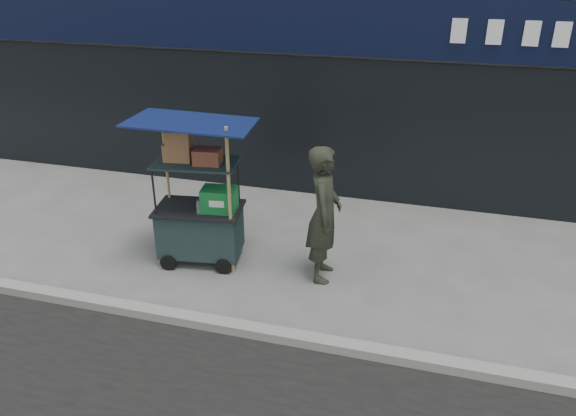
% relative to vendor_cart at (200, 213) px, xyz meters
% --- Properties ---
extents(ground, '(80.00, 80.00, 0.00)m').
position_rel_vendor_cart_xyz_m(ground, '(0.93, -1.22, -0.74)').
color(ground, '#5D5E59').
rests_on(ground, ground).
extents(curb, '(80.00, 0.18, 0.12)m').
position_rel_vendor_cart_xyz_m(curb, '(0.93, -1.42, -0.68)').
color(curb, gray).
rests_on(curb, ground).
extents(vendor_cart, '(1.70, 1.30, 2.10)m').
position_rel_vendor_cart_xyz_m(vendor_cart, '(0.00, 0.00, 0.00)').
color(vendor_cart, black).
rests_on(vendor_cart, ground).
extents(vendor_man, '(0.51, 0.71, 1.84)m').
position_rel_vendor_cart_xyz_m(vendor_man, '(1.71, 0.04, 0.18)').
color(vendor_man, '#25291E').
rests_on(vendor_man, ground).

